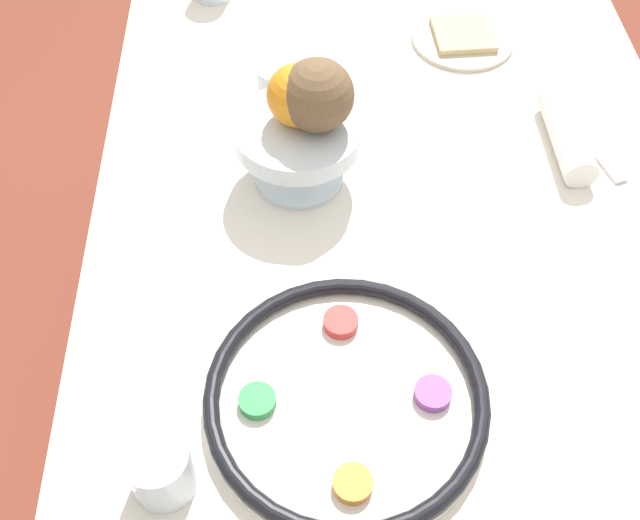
# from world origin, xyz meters

# --- Properties ---
(ground_plane) EXTENTS (8.00, 8.00, 0.00)m
(ground_plane) POSITION_xyz_m (0.00, 0.00, 0.00)
(ground_plane) COLOR brown
(dining_table) EXTENTS (1.51, 0.91, 0.78)m
(dining_table) POSITION_xyz_m (0.00, 0.00, 0.39)
(dining_table) COLOR silver
(dining_table) RESTS_ON ground_plane
(seder_plate) EXTENTS (0.34, 0.34, 0.03)m
(seder_plate) POSITION_xyz_m (-0.29, 0.10, 0.79)
(seder_plate) COLOR silver
(seder_plate) RESTS_ON dining_table
(fruit_stand) EXTENTS (0.19, 0.19, 0.11)m
(fruit_stand) POSITION_xyz_m (0.09, 0.15, 0.85)
(fruit_stand) COLOR silver
(fruit_stand) RESTS_ON dining_table
(orange_fruit) EXTENTS (0.09, 0.09, 0.09)m
(orange_fruit) POSITION_xyz_m (0.10, 0.15, 0.93)
(orange_fruit) COLOR orange
(orange_fruit) RESTS_ON fruit_stand
(coconut) EXTENTS (0.10, 0.10, 0.10)m
(coconut) POSITION_xyz_m (0.09, 0.12, 0.93)
(coconut) COLOR brown
(coconut) RESTS_ON fruit_stand
(bread_plate) EXTENTS (0.18, 0.18, 0.02)m
(bread_plate) POSITION_xyz_m (0.41, -0.15, 0.78)
(bread_plate) COLOR beige
(bread_plate) RESTS_ON dining_table
(napkin_roll) EXTENTS (0.18, 0.05, 0.05)m
(napkin_roll) POSITION_xyz_m (0.13, -0.27, 0.80)
(napkin_roll) COLOR white
(napkin_roll) RESTS_ON dining_table
(cup_near) EXTENTS (0.07, 0.07, 0.08)m
(cup_near) POSITION_xyz_m (0.26, 0.18, 0.81)
(cup_near) COLOR silver
(cup_near) RESTS_ON dining_table
(cup_far) EXTENTS (0.07, 0.07, 0.08)m
(cup_far) POSITION_xyz_m (-0.38, 0.31, 0.81)
(cup_far) COLOR silver
(cup_far) RESTS_ON dining_table
(spoon) EXTENTS (0.17, 0.07, 0.01)m
(spoon) POSITION_xyz_m (0.13, -0.31, 0.78)
(spoon) COLOR silver
(spoon) RESTS_ON dining_table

